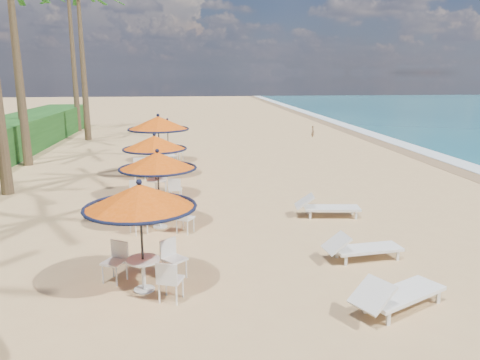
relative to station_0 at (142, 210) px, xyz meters
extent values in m
plane|color=tan|center=(4.70, 0.07, -1.69)|extent=(160.00, 160.00, 0.00)
cube|color=olive|center=(13.10, 10.07, -1.69)|extent=(1.40, 140.00, 0.02)
cylinder|color=black|center=(-0.03, -0.03, -0.58)|extent=(0.05, 0.05, 2.22)
cone|color=#D35312|center=(-0.03, -0.03, 0.28)|extent=(2.22, 2.22, 0.48)
torus|color=black|center=(-0.03, -0.03, 0.06)|extent=(2.22, 2.22, 0.07)
sphere|color=black|center=(-0.03, -0.03, 0.56)|extent=(0.12, 0.12, 0.12)
cylinder|color=silver|center=(-0.03, -0.03, -1.04)|extent=(0.67, 0.67, 0.04)
cylinder|color=silver|center=(-0.03, -0.03, -1.35)|extent=(0.08, 0.08, 0.67)
cylinder|color=black|center=(0.07, 3.97, -0.61)|extent=(0.05, 0.05, 2.17)
cone|color=#D35312|center=(0.07, 3.97, 0.24)|extent=(2.17, 2.17, 0.47)
torus|color=black|center=(0.07, 3.97, 0.03)|extent=(2.17, 2.17, 0.07)
sphere|color=black|center=(0.07, 3.97, 0.52)|extent=(0.11, 0.11, 0.11)
cylinder|color=silver|center=(0.07, 3.97, -1.05)|extent=(0.66, 0.66, 0.04)
cylinder|color=silver|center=(0.07, 3.97, -1.36)|extent=(0.08, 0.08, 0.66)
cylinder|color=black|center=(-0.23, 7.20, -0.58)|extent=(0.05, 0.05, 2.21)
cone|color=#D35312|center=(-0.23, 7.20, 0.28)|extent=(2.21, 2.21, 0.48)
torus|color=black|center=(-0.23, 7.20, 0.06)|extent=(2.22, 2.22, 0.07)
sphere|color=black|center=(-0.23, 7.20, 0.56)|extent=(0.12, 0.12, 0.12)
cylinder|color=silver|center=(-0.23, 7.20, -1.04)|extent=(0.67, 0.67, 0.04)
cylinder|color=silver|center=(-0.23, 7.20, -1.35)|extent=(0.08, 0.08, 0.67)
cylinder|color=black|center=(-0.30, 10.77, -0.42)|extent=(0.06, 0.06, 2.55)
cone|color=#D35312|center=(-0.30, 10.77, 0.58)|extent=(2.55, 2.55, 0.55)
torus|color=black|center=(-0.30, 10.77, 0.33)|extent=(2.55, 2.55, 0.08)
sphere|color=black|center=(-0.30, 10.77, 0.90)|extent=(0.13, 0.13, 0.13)
cylinder|color=silver|center=(-0.30, 10.77, -0.94)|extent=(0.78, 0.78, 0.04)
cylinder|color=silver|center=(-0.30, 10.77, -1.30)|extent=(0.09, 0.09, 0.78)
cylinder|color=black|center=(-0.07, 14.12, -0.66)|extent=(0.04, 0.04, 2.07)
cone|color=#D35312|center=(-0.07, 14.12, 0.15)|extent=(2.07, 2.07, 0.45)
torus|color=black|center=(-0.07, 14.12, -0.06)|extent=(2.07, 2.07, 0.06)
sphere|color=black|center=(-0.07, 14.12, 0.41)|extent=(0.11, 0.11, 0.11)
cylinder|color=silver|center=(-0.07, 14.12, -1.08)|extent=(0.63, 0.63, 0.04)
cylinder|color=silver|center=(-0.07, 14.12, -1.38)|extent=(0.07, 0.07, 0.63)
cube|color=silver|center=(4.85, -1.31, -1.40)|extent=(1.85, 1.38, 0.07)
cube|color=silver|center=(4.07, -1.71, -1.18)|extent=(0.81, 0.84, 0.44)
cube|color=silver|center=(4.85, -1.31, -1.57)|extent=(0.06, 0.06, 0.25)
cube|color=silver|center=(5.07, 1.04, -1.43)|extent=(1.66, 0.77, 0.07)
cube|color=silver|center=(4.28, 0.94, -1.22)|extent=(0.60, 0.64, 0.40)
cube|color=silver|center=(5.07, 1.04, -1.58)|extent=(0.06, 0.06, 0.23)
cube|color=silver|center=(5.24, 4.39, -1.42)|extent=(1.74, 0.80, 0.07)
cube|color=silver|center=(4.41, 4.49, -1.20)|extent=(0.63, 0.67, 0.42)
cube|color=silver|center=(5.24, 4.39, -1.57)|extent=(0.06, 0.06, 0.24)
cone|color=brown|center=(-6.70, 13.97, 2.41)|extent=(0.44, 0.44, 8.21)
cone|color=brown|center=(-8.22, 18.27, 3.51)|extent=(0.44, 0.44, 10.41)
cone|color=brown|center=(-5.63, 22.58, 2.98)|extent=(0.44, 0.44, 9.35)
cone|color=brown|center=(-7.33, 27.56, 3.61)|extent=(0.44, 0.44, 10.61)
imported|color=#886545|center=(9.37, 22.07, -1.26)|extent=(0.21, 0.32, 0.85)
camera|label=1|loc=(0.94, -8.94, 2.61)|focal=35.00mm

